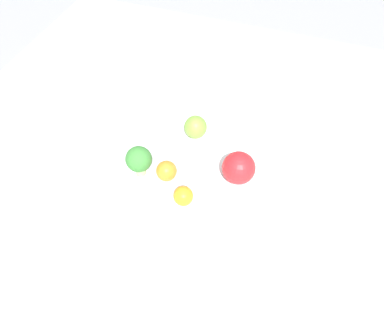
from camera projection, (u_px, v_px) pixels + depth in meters
The scene contains 9 objects.
ground_plane at pixel (192, 182), 0.79m from camera, with size 6.00×6.00×0.00m, color gray.
table_surface at pixel (192, 179), 0.78m from camera, with size 1.20×1.20×0.02m.
bowl at pixel (192, 171), 0.76m from camera, with size 0.27×0.27×0.03m.
broccoli at pixel (139, 160), 0.71m from camera, with size 0.05×0.05×0.07m.
apple_red at pixel (239, 167), 0.71m from camera, with size 0.06×0.06×0.06m.
apple_green at pixel (196, 127), 0.78m from camera, with size 0.05×0.05×0.05m.
orange_front at pixel (166, 171), 0.71m from camera, with size 0.04×0.04×0.04m.
orange_back at pixel (183, 196), 0.68m from camera, with size 0.04×0.04×0.04m.
spoon at pixel (278, 136), 0.84m from camera, with size 0.07×0.05×0.01m.
Camera 1 is at (0.16, -0.44, 0.64)m, focal length 35.00 mm.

